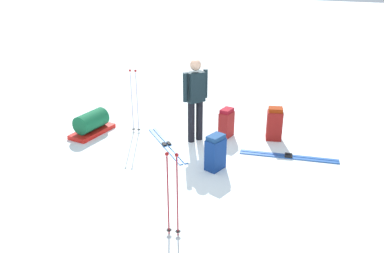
% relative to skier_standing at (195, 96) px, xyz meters
% --- Properties ---
extents(ground_plane, '(80.00, 80.00, 0.00)m').
position_rel_skier_standing_xyz_m(ground_plane, '(-0.41, 0.86, -0.95)').
color(ground_plane, white).
extents(skier_standing, '(0.35, 0.52, 1.70)m').
position_rel_skier_standing_xyz_m(skier_standing, '(0.00, 0.00, 0.00)').
color(skier_standing, black).
rests_on(skier_standing, ground_plane).
extents(ski_pair_near, '(1.56, 1.20, 0.05)m').
position_rel_skier_standing_xyz_m(ski_pair_near, '(0.38, 0.51, -0.94)').
color(ski_pair_near, '#2059A3').
rests_on(ski_pair_near, ground_plane).
extents(ski_pair_far, '(1.81, 0.67, 0.05)m').
position_rel_skier_standing_xyz_m(ski_pair_far, '(-1.92, -0.20, -0.94)').
color(ski_pair_far, '#2959A8').
rests_on(ski_pair_far, ground_plane).
extents(backpack_large_dark, '(0.38, 0.35, 0.70)m').
position_rel_skier_standing_xyz_m(backpack_large_dark, '(-1.40, -0.85, -0.61)').
color(backpack_large_dark, maroon).
rests_on(backpack_large_dark, ground_plane).
extents(backpack_bright, '(0.23, 0.34, 0.62)m').
position_rel_skier_standing_xyz_m(backpack_bright, '(-0.47, -0.49, -0.65)').
color(backpack_bright, maroon).
rests_on(backpack_bright, ground_plane).
extents(backpack_small_spare, '(0.29, 0.38, 0.65)m').
position_rel_skier_standing_xyz_m(backpack_small_spare, '(-0.91, 0.90, -0.64)').
color(backpack_small_spare, navy).
rests_on(backpack_small_spare, ground_plane).
extents(ski_poles_planted_near, '(0.18, 0.10, 1.39)m').
position_rel_skier_standing_xyz_m(ski_poles_planted_near, '(1.33, 0.26, -0.18)').
color(ski_poles_planted_near, '#B5B3C7').
rests_on(ski_poles_planted_near, ground_plane).
extents(ski_poles_planted_far, '(0.19, 0.11, 1.23)m').
position_rel_skier_standing_xyz_m(ski_poles_planted_far, '(-1.24, 2.81, -0.27)').
color(ski_poles_planted_far, maroon).
rests_on(ski_poles_planted_far, ground_plane).
extents(gear_sled, '(0.47, 1.03, 0.49)m').
position_rel_skier_standing_xyz_m(gear_sled, '(2.11, 0.80, -0.73)').
color(gear_sled, red).
rests_on(gear_sled, ground_plane).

